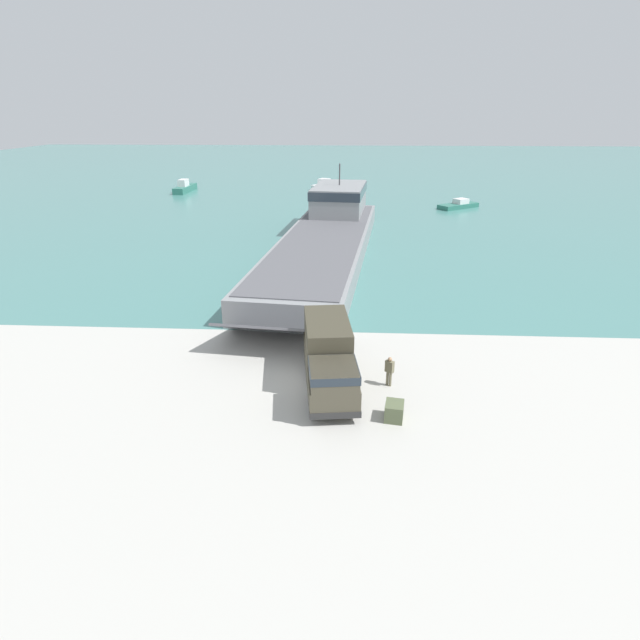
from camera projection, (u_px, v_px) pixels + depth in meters
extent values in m
plane|color=#B7B5AD|center=(308.00, 381.00, 26.51)|extent=(240.00, 240.00, 0.00)
cube|color=#477F7A|center=(339.00, 172.00, 115.14)|extent=(240.00, 180.00, 0.01)
cube|color=gray|center=(323.00, 247.00, 48.19)|extent=(11.61, 36.57, 1.98)
cube|color=#56565B|center=(323.00, 237.00, 47.79)|extent=(10.83, 35.07, 0.08)
cube|color=gray|center=(339.00, 199.00, 58.49)|extent=(6.55, 10.59, 3.21)
cube|color=#28333D|center=(339.00, 191.00, 58.11)|extent=(6.72, 10.70, 0.96)
cylinder|color=#3F3F42|center=(340.00, 174.00, 57.39)|extent=(0.16, 0.16, 2.40)
cube|color=#56565B|center=(274.00, 329.00, 30.10)|extent=(7.08, 4.50, 1.93)
cube|color=#4C4738|center=(329.00, 370.00, 25.48)|extent=(3.13, 7.09, 1.25)
cube|color=#4C4738|center=(333.00, 374.00, 23.00)|extent=(2.45, 2.58, 0.81)
cube|color=#28333D|center=(333.00, 370.00, 22.92)|extent=(2.52, 2.61, 0.41)
cube|color=#413C2E|center=(327.00, 335.00, 25.99)|extent=(2.74, 4.56, 1.65)
cube|color=#2D2D2D|center=(335.00, 415.00, 22.59)|extent=(2.39, 0.52, 0.32)
cylinder|color=black|center=(353.00, 398.00, 23.75)|extent=(0.52, 1.31, 1.28)
cylinder|color=black|center=(313.00, 400.00, 23.63)|extent=(0.52, 1.31, 1.28)
cylinder|color=black|center=(344.00, 362.00, 27.15)|extent=(0.52, 1.31, 1.28)
cylinder|color=black|center=(309.00, 363.00, 27.03)|extent=(0.52, 1.31, 1.28)
cylinder|color=black|center=(342.00, 353.00, 28.16)|extent=(0.52, 1.31, 1.28)
cylinder|color=black|center=(308.00, 354.00, 28.04)|extent=(0.52, 1.31, 1.28)
cylinder|color=#6B664C|center=(390.00, 379.00, 25.90)|extent=(0.14, 0.14, 0.80)
cylinder|color=#6B664C|center=(387.00, 378.00, 26.00)|extent=(0.14, 0.14, 0.80)
cube|color=#6B664C|center=(390.00, 366.00, 25.67)|extent=(0.49, 0.46, 0.63)
sphere|color=tan|center=(390.00, 359.00, 25.51)|extent=(0.22, 0.22, 0.22)
cube|color=#2D7060|center=(458.00, 206.00, 72.67)|extent=(6.48, 5.49, 0.62)
cube|color=silver|center=(461.00, 201.00, 72.65)|extent=(2.45, 2.36, 0.69)
cube|color=#2D7060|center=(185.00, 189.00, 86.80)|extent=(2.17, 7.58, 1.04)
cube|color=silver|center=(183.00, 183.00, 85.86)|extent=(1.38, 2.31, 1.15)
cube|color=white|center=(325.00, 186.00, 90.72)|extent=(4.87, 6.82, 0.84)
cube|color=silver|center=(324.00, 181.00, 89.99)|extent=(2.33, 2.45, 0.92)
cube|color=#566042|center=(394.00, 411.00, 23.12)|extent=(0.99, 1.13, 0.84)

